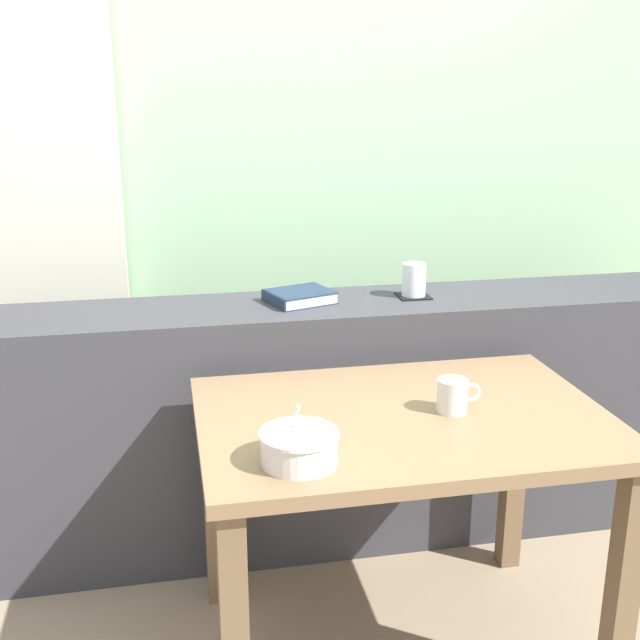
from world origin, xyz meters
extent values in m
plane|color=gray|center=(0.00, 0.00, 0.00)|extent=(8.00, 8.00, 0.00)
cube|color=#9EC699|center=(0.00, 1.17, 1.40)|extent=(4.80, 0.08, 2.80)
cube|color=beige|center=(-0.90, 1.07, 1.25)|extent=(0.56, 0.06, 2.50)
cube|color=#38383D|center=(0.00, 0.55, 0.41)|extent=(2.80, 0.36, 0.82)
cube|color=brown|center=(0.54, -0.35, 0.33)|extent=(0.06, 0.06, 0.65)
cube|color=brown|center=(-0.38, 0.26, 0.33)|extent=(0.06, 0.06, 0.65)
cube|color=brown|center=(0.54, 0.26, 0.33)|extent=(0.06, 0.06, 0.65)
cube|color=#846647|center=(0.08, -0.04, 0.67)|extent=(1.02, 0.71, 0.03)
cube|color=black|center=(0.29, 0.56, 0.82)|extent=(0.10, 0.10, 0.00)
cylinder|color=white|center=(0.29, 0.56, 0.88)|extent=(0.08, 0.08, 0.10)
cylinder|color=#CC4C38|center=(0.29, 0.56, 0.87)|extent=(0.07, 0.07, 0.08)
cube|color=#1E2D47|center=(-0.07, 0.57, 0.82)|extent=(0.23, 0.21, 0.00)
cube|color=silver|center=(-0.07, 0.57, 0.84)|extent=(0.22, 0.20, 0.03)
cube|color=#1E2D47|center=(-0.07, 0.57, 0.85)|extent=(0.23, 0.21, 0.00)
cube|color=#1E2D47|center=(-0.16, 0.54, 0.84)|extent=(0.06, 0.15, 0.04)
cylinder|color=silver|center=(-0.22, -0.25, 0.72)|extent=(0.17, 0.17, 0.07)
cylinder|color=silver|center=(-0.22, -0.25, 0.76)|extent=(0.17, 0.17, 0.01)
cylinder|color=tan|center=(-0.22, -0.25, 0.71)|extent=(0.15, 0.15, 0.04)
cylinder|color=silver|center=(-0.23, -0.23, 0.77)|extent=(0.01, 0.12, 0.13)
ellipsoid|color=silver|center=(-0.23, -0.21, 0.73)|extent=(0.03, 0.05, 0.01)
cylinder|color=silver|center=(0.20, -0.05, 0.73)|extent=(0.08, 0.08, 0.08)
torus|color=silver|center=(0.25, -0.05, 0.73)|extent=(0.05, 0.01, 0.05)
camera|label=1|loc=(-0.48, -1.79, 1.48)|focal=44.41mm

